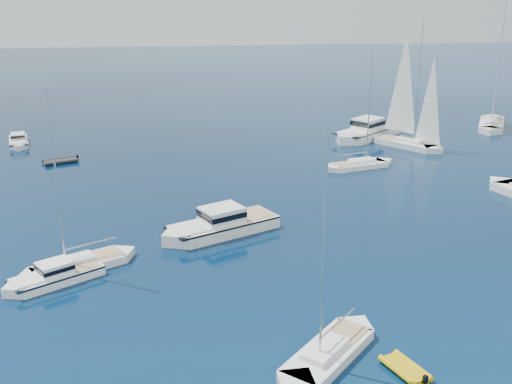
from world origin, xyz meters
TOP-DOWN VIEW (x-y plane):
  - ground at (0.00, 0.00)m, footprint 400.00×400.00m
  - motor_cruiser_left at (-16.02, 13.98)m, footprint 7.91×6.32m
  - motor_cruiser_centre at (-3.32, 21.90)m, footprint 12.01×8.38m
  - motor_cruiser_distant at (20.04, 55.03)m, footprint 13.24×12.01m
  - motor_cruiser_horizon at (-28.23, 56.99)m, footprint 4.22×8.18m
  - sailboat_fore at (1.55, 1.96)m, footprint 8.62×9.03m
  - sailboat_mid_l at (-14.55, 16.12)m, footprint 9.86×7.10m
  - sailboat_centre at (14.68, 40.33)m, footprint 9.95×5.09m
  - sailboat_sails_r at (23.83, 49.45)m, footprint 9.44×11.27m
  - sailboat_sails_far at (41.15, 59.31)m, footprint 9.40×13.22m
  - tender_yellow at (5.53, 0.11)m, footprint 2.78×3.58m
  - tender_grey_far at (-21.09, 47.07)m, footprint 4.83×3.79m

SIDE VIEW (x-z plane):
  - ground at x=0.00m, z-range 0.00..0.00m
  - motor_cruiser_left at x=-16.02m, z-range -1.03..1.03m
  - motor_cruiser_centre at x=-3.32m, z-range -1.53..1.53m
  - motor_cruiser_distant at x=20.04m, z-range -1.80..1.80m
  - motor_cruiser_horizon at x=-28.23m, z-range -1.03..1.03m
  - sailboat_fore at x=1.55m, z-range -7.29..7.29m
  - sailboat_mid_l at x=-14.55m, z-range -7.26..7.26m
  - sailboat_centre at x=14.68m, z-range -7.08..7.08m
  - sailboat_sails_r at x=23.83m, z-range -8.64..8.64m
  - sailboat_sails_far at x=41.15m, z-range -9.71..9.71m
  - tender_yellow at x=5.53m, z-range -0.47..0.47m
  - tender_grey_far at x=-21.09m, z-range -0.47..0.47m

